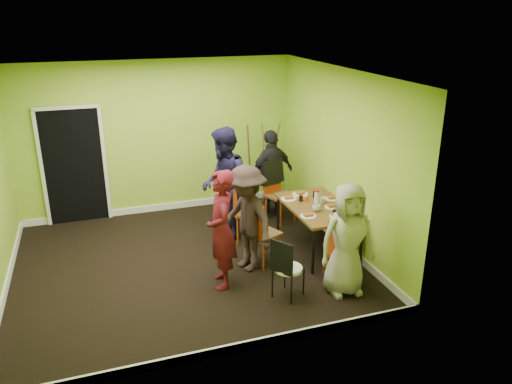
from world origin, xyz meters
The scene contains 28 objects.
ground centered at (0.00, 0.00, 0.00)m, with size 5.00×5.00×0.00m, color black.
room_walls centered at (-0.02, 0.04, 0.99)m, with size 5.04×4.54×2.82m.
dining_table centered at (2.05, -0.21, 0.70)m, with size 0.90×1.50×0.75m.
chair_left_far centered at (1.03, 0.51, 0.61)m, with size 0.51×0.51×1.09m.
chair_left_near centered at (1.03, -0.37, 0.57)m, with size 0.56×0.56×1.02m.
chair_back_end centered at (1.84, 1.18, 0.78)m, with size 0.62×0.67×1.10m.
chair_front_end centered at (1.90, -1.23, 0.56)m, with size 0.53×0.53×0.99m.
chair_bentwood centered at (1.05, -1.37, 0.47)m, with size 0.47×0.46×0.86m.
easel centered at (1.83, 1.79, 0.82)m, with size 0.67×0.63×1.67m.
plate_near_left centered at (1.72, 0.19, 0.76)m, with size 0.26×0.26×0.01m, color white.
plate_near_right centered at (1.72, -0.55, 0.76)m, with size 0.24×0.24×0.01m, color white.
plate_far_back centered at (1.98, 0.32, 0.76)m, with size 0.26×0.26×0.01m, color white.
plate_far_front centered at (2.11, -0.71, 0.76)m, with size 0.22×0.22×0.01m, color white.
plate_wall_back centered at (2.38, -0.03, 0.76)m, with size 0.23×0.23×0.01m, color white.
plate_wall_front centered at (2.22, -0.35, 0.76)m, with size 0.23×0.23×0.01m, color white.
thermos centered at (2.01, -0.22, 0.87)m, with size 0.07×0.07×0.24m, color white.
blue_bottle centered at (2.35, -0.47, 0.84)m, with size 0.08×0.08×0.18m, color #1B29CC.
orange_bottle centered at (1.95, 0.00, 0.79)m, with size 0.04×0.04×0.09m, color #E84C15.
glass_mid centered at (1.87, 0.05, 0.80)m, with size 0.06×0.06×0.10m, color black.
glass_back centered at (2.15, 0.14, 0.80)m, with size 0.06×0.06×0.11m, color black.
glass_front centered at (2.11, -0.64, 0.80)m, with size 0.06×0.06×0.09m, color black.
cup_a centered at (1.93, -0.40, 0.80)m, with size 0.13×0.13×0.10m, color white.
cup_b centered at (2.16, -0.13, 0.80)m, with size 0.10×0.10×0.09m, color white.
person_standing centered at (0.35, -0.76, 0.83)m, with size 0.61×0.40×1.66m, color #5A0F1A.
person_left_far centered at (0.79, 0.70, 0.93)m, with size 0.91×0.71×1.87m, color #191637.
person_left_near centered at (0.82, -0.42, 0.79)m, with size 1.02×0.59×1.58m, color #2D1F1E.
person_back_end centered at (1.86, 1.35, 0.80)m, with size 0.94×0.39×1.61m, color black.
person_front_end centered at (1.87, -1.47, 0.77)m, with size 0.75×0.49×1.54m, color #9D9A89.
Camera 1 is at (-1.18, -6.67, 3.63)m, focal length 35.00 mm.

